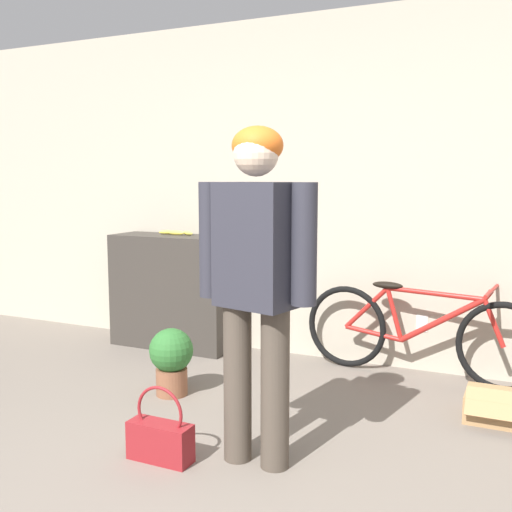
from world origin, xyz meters
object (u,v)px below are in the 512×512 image
at_px(person, 256,267).
at_px(banana, 176,233).
at_px(bicycle, 419,332).
at_px(handbag, 160,438).
at_px(potted_plant, 171,358).

height_order(person, banana, person).
distance_m(bicycle, handbag, 2.03).
xyz_separation_m(person, potted_plant, (-0.89, 0.61, -0.73)).
distance_m(person, banana, 2.22).
relative_size(bicycle, handbag, 4.42).
bearing_deg(bicycle, person, -101.90).
distance_m(bicycle, banana, 2.08).
xyz_separation_m(person, bicycle, (0.50, 1.61, -0.64)).
relative_size(person, handbag, 4.27).
relative_size(bicycle, potted_plant, 3.87).
height_order(person, handbag, person).
bearing_deg(bicycle, banana, -175.63).
height_order(bicycle, handbag, bicycle).
xyz_separation_m(person, banana, (-1.49, 1.64, -0.03)).
height_order(person, bicycle, person).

